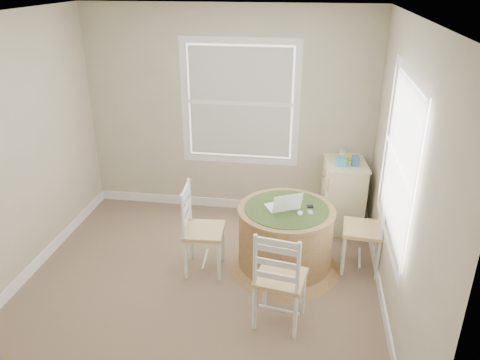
# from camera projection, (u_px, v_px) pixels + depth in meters

# --- Properties ---
(room) EXTENTS (3.64, 3.64, 2.64)m
(room) POSITION_uv_depth(u_px,v_px,m) (215.00, 164.00, 4.30)
(room) COLOR #7E6450
(room) RESTS_ON ground
(round_table) EXTENTS (1.18, 1.18, 0.72)m
(round_table) POSITION_uv_depth(u_px,v_px,m) (285.00, 236.00, 4.89)
(round_table) COLOR #9E7B47
(round_table) RESTS_ON ground
(chair_left) EXTENTS (0.43, 0.45, 0.95)m
(chair_left) POSITION_uv_depth(u_px,v_px,m) (204.00, 230.00, 4.82)
(chair_left) COLOR white
(chair_left) RESTS_ON ground
(chair_near) EXTENTS (0.48, 0.47, 0.95)m
(chair_near) POSITION_uv_depth(u_px,v_px,m) (280.00, 277.00, 4.08)
(chair_near) COLOR white
(chair_near) RESTS_ON ground
(chair_right) EXTENTS (0.43, 0.45, 0.95)m
(chair_right) POSITION_uv_depth(u_px,v_px,m) (363.00, 229.00, 4.85)
(chair_right) COLOR white
(chair_right) RESTS_ON ground
(laptop) EXTENTS (0.40, 0.39, 0.22)m
(laptop) POSITION_uv_depth(u_px,v_px,m) (283.00, 206.00, 4.75)
(laptop) COLOR white
(laptop) RESTS_ON round_table
(mouse) EXTENTS (0.07, 0.10, 0.03)m
(mouse) POSITION_uv_depth(u_px,v_px,m) (300.00, 213.00, 4.65)
(mouse) COLOR white
(mouse) RESTS_ON round_table
(phone) EXTENTS (0.06, 0.10, 0.02)m
(phone) POSITION_uv_depth(u_px,v_px,m) (310.00, 213.00, 4.68)
(phone) COLOR #B7BABF
(phone) RESTS_ON round_table
(keys) EXTENTS (0.07, 0.06, 0.02)m
(keys) POSITION_uv_depth(u_px,v_px,m) (310.00, 207.00, 4.78)
(keys) COLOR black
(keys) RESTS_ON round_table
(corner_chest) EXTENTS (0.55, 0.69, 0.86)m
(corner_chest) POSITION_uv_depth(u_px,v_px,m) (343.00, 194.00, 5.71)
(corner_chest) COLOR beige
(corner_chest) RESTS_ON ground
(tissue_box) EXTENTS (0.13, 0.13, 0.10)m
(tissue_box) POSITION_uv_depth(u_px,v_px,m) (340.00, 162.00, 5.40)
(tissue_box) COLOR #5298BD
(tissue_box) RESTS_ON corner_chest
(box_yellow) EXTENTS (0.16, 0.11, 0.06)m
(box_yellow) POSITION_uv_depth(u_px,v_px,m) (352.00, 157.00, 5.59)
(box_yellow) COLOR #C9DC4D
(box_yellow) RESTS_ON corner_chest
(box_blue) EXTENTS (0.09, 0.09, 0.12)m
(box_blue) POSITION_uv_depth(u_px,v_px,m) (356.00, 161.00, 5.39)
(box_blue) COLOR #3862A8
(box_blue) RESTS_ON corner_chest
(cup_cream) EXTENTS (0.07, 0.07, 0.09)m
(cup_cream) POSITION_uv_depth(u_px,v_px,m) (342.00, 154.00, 5.64)
(cup_cream) COLOR beige
(cup_cream) RESTS_ON corner_chest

